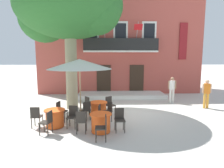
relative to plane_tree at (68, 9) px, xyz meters
The scene contains 23 objects.
ground_plane 6.61m from the plane_tree, 14.00° to the right, with size 120.00×120.00×0.00m, color beige.
building_facade 7.09m from the plane_tree, 62.45° to the left, with size 13.00×5.09×7.50m.
entrance_step_platform 6.95m from the plane_tree, 44.11° to the left, with size 6.34×2.05×0.25m, color silver.
plane_tree is the anchor object (origin of this frame).
cafe_table_near_tree 6.56m from the plane_tree, 64.09° to the right, with size 0.86×0.86×0.76m.
cafe_chair_near_tree_0 6.63m from the plane_tree, 54.65° to the right, with size 0.42×0.42×0.91m.
cafe_chair_near_tree_1 6.06m from the plane_tree, 58.22° to the right, with size 0.45×0.45×0.91m.
cafe_chair_near_tree_2 6.34m from the plane_tree, 74.48° to the right, with size 0.41×0.41×0.91m.
cafe_chair_near_tree_3 6.93m from the plane_tree, 66.96° to the right, with size 0.41×0.41×0.91m.
cafe_table_middle 5.64m from the plane_tree, 47.36° to the right, with size 0.86×0.86×0.76m.
cafe_chair_middle_0 5.89m from the plane_tree, 48.67° to the right, with size 0.55×0.55×0.91m.
cafe_chair_middle_1 5.58m from the plane_tree, 30.34° to the right, with size 0.56×0.56×0.91m.
cafe_chair_middle_2 5.23m from the plane_tree, 47.45° to the right, with size 0.56×0.56×0.91m.
cafe_chair_middle_3 5.56m from the plane_tree, 64.68° to the right, with size 0.56×0.56×0.91m.
cafe_table_front 5.95m from the plane_tree, 92.49° to the right, with size 0.86×0.86×0.76m.
cafe_chair_front_0 5.48m from the plane_tree, 91.46° to the right, with size 0.47×0.47×0.91m.
cafe_chair_front_1 5.93m from the plane_tree, 105.80° to the right, with size 0.42×0.42×0.91m.
cafe_chair_front_2 6.27m from the plane_tree, 93.32° to the right, with size 0.48×0.48×0.91m.
cafe_chair_front_3 5.89m from the plane_tree, 78.82° to the right, with size 0.46×0.46×0.91m.
cafe_umbrella 3.75m from the plane_tree, 69.52° to the right, with size 2.90×2.90×2.85m.
ground_planter_left 6.14m from the plane_tree, 95.98° to the left, with size 0.43×0.43×0.54m.
pedestrian_near_entrance 7.83m from the plane_tree, ahead, with size 0.53×0.39×1.66m.
pedestrian_mid_plaza 9.01m from the plane_tree, ahead, with size 0.53×0.37×1.67m.
Camera 1 is at (-1.60, -10.04, 2.95)m, focal length 30.81 mm.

